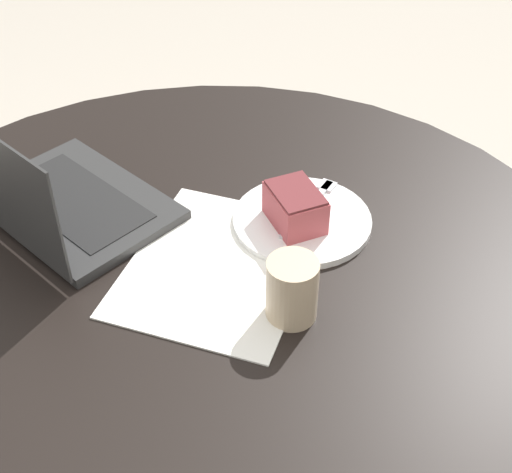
{
  "coord_description": "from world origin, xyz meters",
  "views": [
    {
      "loc": [
        0.73,
        0.03,
        1.44
      ],
      "look_at": [
        -0.07,
        0.08,
        0.75
      ],
      "focal_mm": 50.0,
      "sensor_mm": 36.0,
      "label": 1
    }
  ],
  "objects": [
    {
      "name": "fork",
      "position": [
        -0.18,
        0.18,
        0.72
      ],
      "size": [
        0.15,
        0.11,
        0.0
      ],
      "rotation": [
        0.0,
        0.0,
        8.83
      ],
      "color": "silver",
      "rests_on": "plate"
    },
    {
      "name": "plate",
      "position": [
        -0.15,
        0.16,
        0.72
      ],
      "size": [
        0.22,
        0.22,
        0.01
      ],
      "color": "white",
      "rests_on": "dining_table"
    },
    {
      "name": "coffee_glass",
      "position": [
        0.05,
        0.12,
        0.76
      ],
      "size": [
        0.07,
        0.07,
        0.1
      ],
      "color": "#C6AD89",
      "rests_on": "dining_table"
    },
    {
      "name": "dining_table",
      "position": [
        0.0,
        0.0,
        0.57
      ],
      "size": [
        1.24,
        1.24,
        0.71
      ],
      "color": "black",
      "rests_on": "ground_plane"
    },
    {
      "name": "laptop",
      "position": [
        -0.19,
        -0.23,
        0.75
      ],
      "size": [
        0.39,
        0.38,
        0.21
      ],
      "rotation": [
        0.0,
        0.0,
        7.03
      ],
      "color": "#2D2D2D",
      "rests_on": "dining_table"
    },
    {
      "name": "paper_document",
      "position": [
        -0.06,
        0.02,
        0.71
      ],
      "size": [
        0.39,
        0.36,
        0.0
      ],
      "rotation": [
        0.0,
        0.0,
        -0.4
      ],
      "color": "white",
      "rests_on": "dining_table"
    },
    {
      "name": "cake_slice",
      "position": [
        -0.14,
        0.14,
        0.75
      ],
      "size": [
        0.11,
        0.1,
        0.06
      ],
      "rotation": [
        0.0,
        0.0,
        0.34
      ],
      "color": "#B74C51",
      "rests_on": "plate"
    }
  ]
}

